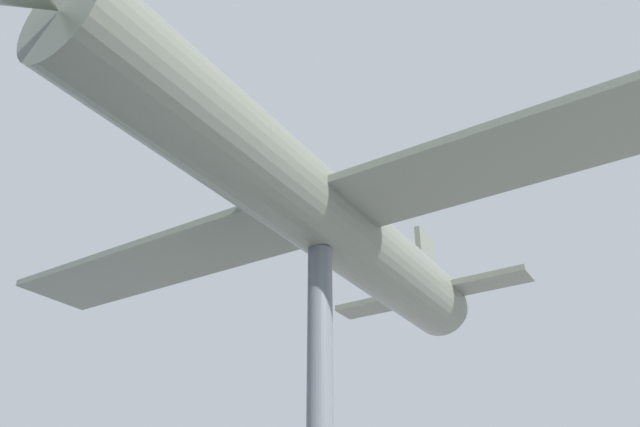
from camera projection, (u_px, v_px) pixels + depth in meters
support_pylon_central at (320, 427)px, 12.16m from camera, size 0.54×0.54×7.68m
suspended_airplane at (314, 209)px, 14.31m from camera, size 19.16×15.89×3.22m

